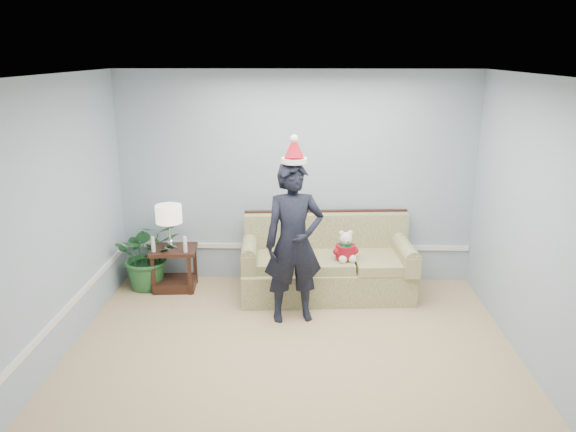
# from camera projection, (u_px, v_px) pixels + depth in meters

# --- Properties ---
(room_shell) EXTENTS (4.54, 5.04, 2.74)m
(room_shell) POSITION_uv_depth(u_px,v_px,m) (290.00, 244.00, 4.69)
(room_shell) COLOR tan
(room_shell) RESTS_ON ground
(wainscot_trim) EXTENTS (4.49, 4.99, 0.06)m
(wainscot_trim) POSITION_uv_depth(u_px,v_px,m) (186.00, 285.00, 6.11)
(wainscot_trim) COLOR white
(wainscot_trim) RESTS_ON room_shell
(sofa) EXTENTS (2.13, 1.03, 0.97)m
(sofa) POSITION_uv_depth(u_px,v_px,m) (326.00, 266.00, 6.94)
(sofa) COLOR #5F6730
(sofa) RESTS_ON room_shell
(side_table) EXTENTS (0.59, 0.51, 0.54)m
(side_table) POSITION_uv_depth(u_px,v_px,m) (175.00, 273.00, 7.08)
(side_table) COLOR #3C2015
(side_table) RESTS_ON room_shell
(table_lamp) EXTENTS (0.32, 0.32, 0.57)m
(table_lamp) POSITION_uv_depth(u_px,v_px,m) (169.00, 216.00, 6.82)
(table_lamp) COLOR silver
(table_lamp) RESTS_ON side_table
(candle_pair) EXTENTS (0.44, 0.05, 0.20)m
(candle_pair) POSITION_uv_depth(u_px,v_px,m) (169.00, 245.00, 6.83)
(candle_pair) COLOR silver
(candle_pair) RESTS_ON side_table
(houseplant) EXTENTS (0.99, 0.93, 0.88)m
(houseplant) POSITION_uv_depth(u_px,v_px,m) (148.00, 254.00, 7.06)
(houseplant) COLOR #256130
(houseplant) RESTS_ON room_shell
(man) EXTENTS (0.73, 0.55, 1.79)m
(man) POSITION_uv_depth(u_px,v_px,m) (294.00, 243.00, 6.10)
(man) COLOR black
(man) RESTS_ON room_shell
(santa_hat) EXTENTS (0.28, 0.31, 0.32)m
(santa_hat) POSITION_uv_depth(u_px,v_px,m) (294.00, 150.00, 5.83)
(santa_hat) COLOR white
(santa_hat) RESTS_ON man
(teddy_bear) EXTENTS (0.27, 0.29, 0.37)m
(teddy_bear) POSITION_uv_depth(u_px,v_px,m) (345.00, 249.00, 6.64)
(teddy_bear) COLOR white
(teddy_bear) RESTS_ON sofa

